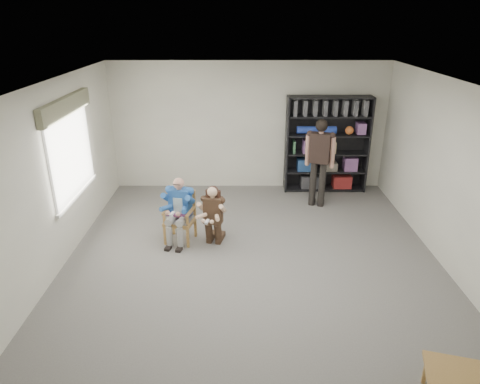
{
  "coord_description": "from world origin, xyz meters",
  "views": [
    {
      "loc": [
        -0.21,
        -5.71,
        3.68
      ],
      "look_at": [
        -0.2,
        0.6,
        1.05
      ],
      "focal_mm": 32.0,
      "sensor_mm": 36.0,
      "label": 1
    }
  ],
  "objects_px": {
    "armchair": "(180,217)",
    "bookshelf": "(327,145)",
    "seated_man": "(179,210)",
    "kneeling_woman": "(213,216)",
    "standing_man": "(319,164)"
  },
  "relations": [
    {
      "from": "seated_man",
      "to": "bookshelf",
      "type": "distance_m",
      "value": 3.81
    },
    {
      "from": "armchair",
      "to": "standing_man",
      "type": "height_order",
      "value": "standing_man"
    },
    {
      "from": "bookshelf",
      "to": "standing_man",
      "type": "xyz_separation_m",
      "value": [
        -0.31,
        -0.87,
        -0.15
      ]
    },
    {
      "from": "seated_man",
      "to": "kneeling_woman",
      "type": "bearing_deg",
      "value": 1.65
    },
    {
      "from": "seated_man",
      "to": "standing_man",
      "type": "bearing_deg",
      "value": 43.11
    },
    {
      "from": "standing_man",
      "to": "seated_man",
      "type": "bearing_deg",
      "value": -130.84
    },
    {
      "from": "bookshelf",
      "to": "seated_man",
      "type": "bearing_deg",
      "value": -141.09
    },
    {
      "from": "bookshelf",
      "to": "armchair",
      "type": "bearing_deg",
      "value": -141.09
    },
    {
      "from": "kneeling_woman",
      "to": "bookshelf",
      "type": "relative_size",
      "value": 0.51
    },
    {
      "from": "armchair",
      "to": "bookshelf",
      "type": "xyz_separation_m",
      "value": [
        2.94,
        2.37,
        0.6
      ]
    },
    {
      "from": "armchair",
      "to": "bookshelf",
      "type": "bearing_deg",
      "value": 52.25
    },
    {
      "from": "seated_man",
      "to": "kneeling_woman",
      "type": "height_order",
      "value": "seated_man"
    },
    {
      "from": "standing_man",
      "to": "armchair",
      "type": "bearing_deg",
      "value": -130.84
    },
    {
      "from": "seated_man",
      "to": "bookshelf",
      "type": "xyz_separation_m",
      "value": [
        2.94,
        2.37,
        0.47
      ]
    },
    {
      "from": "seated_man",
      "to": "bookshelf",
      "type": "height_order",
      "value": "bookshelf"
    }
  ]
}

